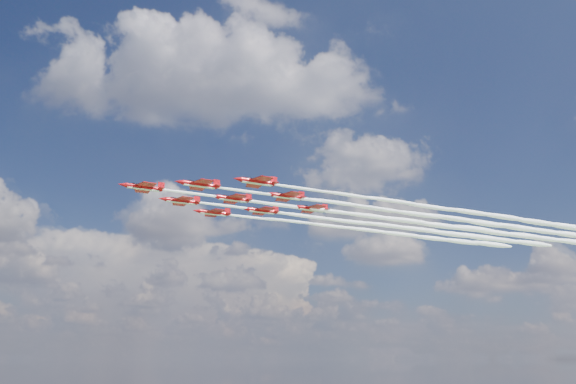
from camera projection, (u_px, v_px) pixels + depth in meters
name	position (u px, v px, depth m)	size (l,w,h in m)	color
jet_lead	(356.00, 214.00, 144.05)	(103.94, 53.38, 2.46)	#A9090F
jet_row2_port	(406.00, 212.00, 142.16)	(103.94, 53.38, 2.46)	#A9090F
jet_row2_starb	(374.00, 224.00, 154.57)	(103.94, 53.38, 2.46)	#A9090F
jet_row3_port	(457.00, 210.00, 140.27)	(103.94, 53.38, 2.46)	#A9090F
jet_row3_centre	(421.00, 223.00, 152.68)	(103.94, 53.38, 2.46)	#A9090F
jet_row3_starb	(389.00, 233.00, 165.09)	(103.94, 53.38, 2.46)	#A9090F
jet_row4_port	(468.00, 221.00, 150.79)	(103.94, 53.38, 2.46)	#A9090F
jet_row4_starb	(433.00, 231.00, 163.20)	(103.94, 53.38, 2.46)	#A9090F
jet_tail	(478.00, 230.00, 161.32)	(103.94, 53.38, 2.46)	#A9090F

